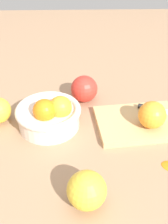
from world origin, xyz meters
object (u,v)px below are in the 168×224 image
cutting_board (138,123)px  apple_front_center (87,190)px  knife (157,109)px  apple_back_center (84,89)px  orange_on_board (152,115)px  bowl (49,115)px

cutting_board → apple_front_center: apple_front_center is taller
knife → apple_back_center: 0.23m
apple_front_center → orange_on_board: bearing=51.6°
orange_on_board → knife: orange_on_board is taller
orange_on_board → knife: (0.04, 0.07, -0.03)m
orange_on_board → apple_front_center: 0.29m
apple_front_center → apple_back_center: apple_back_center is taller
orange_on_board → apple_front_center: bearing=-128.4°
apple_back_center → cutting_board: bearing=-41.8°
cutting_board → apple_back_center: bearing=138.2°
bowl → knife: (0.31, 0.04, -0.02)m
orange_on_board → apple_back_center: size_ratio=0.88×
orange_on_board → apple_back_center: (-0.17, 0.16, -0.01)m
cutting_board → apple_front_center: bearing=-121.3°
knife → apple_front_center: 0.37m
bowl → orange_on_board: (0.27, -0.03, 0.01)m
orange_on_board → knife: bearing=62.4°
knife → bowl: bearing=-172.5°
cutting_board → knife: size_ratio=1.50×
bowl → apple_front_center: (0.09, -0.25, 0.00)m
cutting_board → bowl: bearing=179.4°
bowl → cutting_board: bowl is taller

